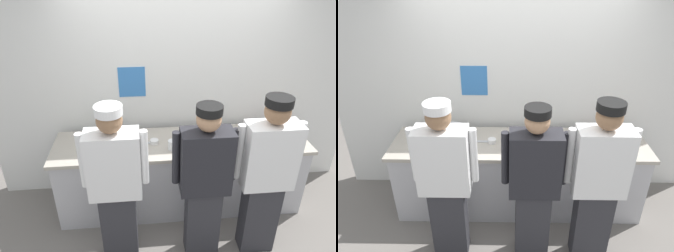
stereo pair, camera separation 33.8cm
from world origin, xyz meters
The scene contains 15 objects.
ground_plane centered at (0.00, 0.00, 0.00)m, with size 9.00×9.00×0.00m, color slate.
wall_back centered at (0.00, 0.85, 1.44)m, with size 4.44×0.11×2.87m.
prep_counter centered at (0.00, 0.37, 0.45)m, with size 2.83×0.70×0.89m.
chef_near_left centered at (-0.69, -0.33, 0.90)m, with size 0.61×0.24×1.68m.
chef_center centered at (0.12, -0.33, 0.88)m, with size 0.60×0.24×1.65m.
chef_far_right centered at (0.69, -0.35, 0.91)m, with size 0.62×0.24×1.71m.
plate_stack_front centered at (0.97, 0.30, 0.94)m, with size 0.20×0.20×0.10m.
mixing_bowl_steel centered at (-0.76, 0.43, 0.96)m, with size 0.36×0.36×0.14m, color #B7BABF.
sheet_tray centered at (0.37, 0.37, 0.90)m, with size 0.49×0.33×0.02m, color #B7BABF.
squeeze_bottle_primary centered at (1.06, 0.50, 0.98)m, with size 0.06×0.06×0.19m.
squeeze_bottle_secondary centered at (-1.02, 0.39, 0.98)m, with size 0.06×0.06×0.18m.
ramekin_green_sauce centered at (-0.30, 0.36, 0.92)m, with size 0.09×0.09×0.05m.
ramekin_orange_sauce centered at (0.03, 0.30, 0.91)m, with size 0.09×0.09×0.04m.
deli_cup centered at (-0.12, 0.23, 0.94)m, with size 0.09×0.09×0.11m, color white.
chefs_knife centered at (-0.45, 0.38, 0.90)m, with size 0.28×0.03×0.02m.
Camera 2 is at (-0.10, -2.58, 2.70)m, focal length 33.21 mm.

